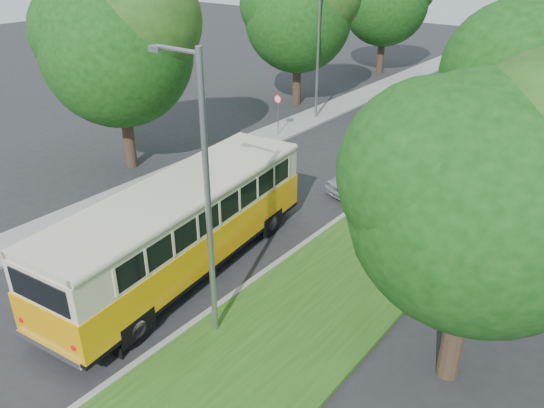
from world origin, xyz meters
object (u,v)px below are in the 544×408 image
Objects in this scene: car_white at (426,133)px; car_grey at (483,80)px; lamppost_far at (317,51)px; car_blue at (461,108)px; vintage_bus at (182,229)px; car_silver at (366,177)px; lamppost_near at (205,194)px.

car_grey is at bearing 101.73° from car_white.
car_blue is (7.17, 5.57, -3.43)m from lamppost_far.
lamppost_far reaches higher than vintage_bus.
car_silver is 0.92× the size of car_white.
lamppost_near reaches higher than vintage_bus.
lamppost_far is at bearing 115.71° from lamppost_near.
car_blue is at bearing -95.66° from car_grey.
lamppost_far is at bearing -140.36° from car_blue.
vintage_bus reaches higher than car_grey.
vintage_bus is 9.64m from car_silver.
vintage_bus is 2.28× the size of car_blue.
car_grey reaches higher than car_white.
lamppost_near is at bearing -36.77° from vintage_bus.
car_blue reaches higher than car_silver.
lamppost_far is 1.38× the size of car_grey.
lamppost_far is 11.21m from car_silver.
car_blue is (-0.29, 5.88, -0.01)m from car_white.
car_grey is (5.99, 13.41, -3.36)m from lamppost_far.
car_white is at bearing -2.34° from lamppost_far.
car_white is (1.44, 16.51, -0.91)m from vintage_bus.
car_grey is (-1.18, 7.84, 0.07)m from car_blue.
lamppost_near reaches higher than car_silver.
lamppost_near is 1.07× the size of lamppost_far.
car_blue is at bearing 98.43° from car_white.
car_white is at bearing 94.57° from lamppost_near.
car_white is at bearing -85.43° from car_blue.
vintage_bus reaches higher than car_silver.
car_white is (-1.45, 18.20, -3.67)m from lamppost_near.
car_silver is at bearing -99.50° from car_grey.
lamppost_near is at bearing -79.79° from car_white.
car_silver is (1.68, 9.44, -0.94)m from vintage_bus.
car_white is 0.78× the size of car_grey.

